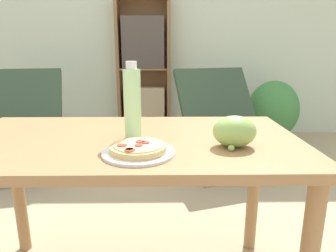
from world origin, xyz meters
TOP-DOWN VIEW (x-y plane):
  - wall_back at (0.00, 2.62)m, footprint 8.00×0.05m
  - dining_table at (0.10, -0.01)m, footprint 1.35×0.72m
  - pizza_on_plate at (0.16, -0.20)m, footprint 0.24×0.24m
  - grape_bunch at (0.49, -0.13)m, footprint 0.15×0.12m
  - drink_bottle at (0.13, -0.02)m, footprint 0.07×0.07m
  - lounge_chair_near at (-1.00, 1.33)m, footprint 0.83×0.89m
  - lounge_chair_far at (0.77, 1.40)m, footprint 0.87×0.93m
  - bookshelf at (0.01, 2.47)m, footprint 0.62×0.26m
  - potted_plant_floor at (1.43, 2.05)m, footprint 0.55×0.47m

SIDE VIEW (x-z plane):
  - lounge_chair_near at x=-1.00m, z-range -0.15..0.73m
  - lounge_chair_far at x=0.77m, z-range -0.15..0.73m
  - potted_plant_floor at x=1.43m, z-range 0.02..0.75m
  - dining_table at x=0.10m, z-range 0.26..0.98m
  - pizza_on_plate at x=0.16m, z-range 0.72..0.75m
  - bookshelf at x=0.01m, z-range -0.07..1.58m
  - grape_bunch at x=0.49m, z-range 0.72..0.83m
  - drink_bottle at x=0.13m, z-range 0.71..1.01m
  - wall_back at x=0.00m, z-range 0.00..2.60m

